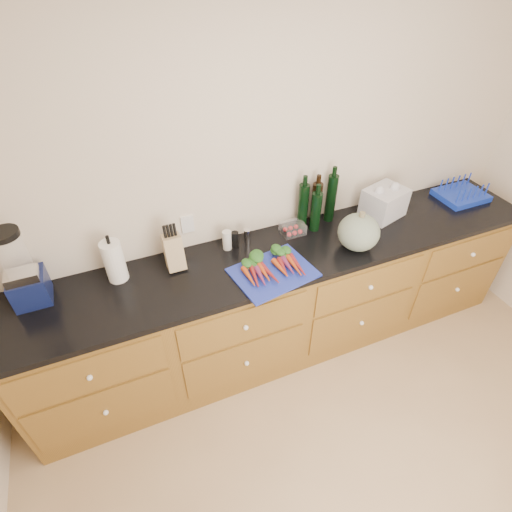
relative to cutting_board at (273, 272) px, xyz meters
name	(u,v)px	position (x,y,z in m)	size (l,w,h in m)	color
ground	(382,507)	(0.20, -1.14, -0.95)	(4.00, 4.00, 0.00)	tan
wall_back	(272,179)	(0.20, 0.48, 0.35)	(4.10, 0.05, 2.60)	beige
cabinets	(287,302)	(0.20, 0.16, -0.50)	(3.60, 0.64, 0.90)	brown
countertop	(291,253)	(0.20, 0.16, -0.03)	(3.64, 0.62, 0.04)	black
cutting_board	(273,272)	(0.00, 0.00, 0.00)	(0.48, 0.36, 0.01)	#1D2D9F
carrots	(270,265)	(0.00, 0.04, 0.03)	(0.38, 0.28, 0.05)	#C14516
squash	(359,232)	(0.62, 0.03, 0.12)	(0.27, 0.27, 0.24)	slate
blender_appliance	(22,273)	(-1.35, 0.32, 0.20)	(0.19, 0.19, 0.48)	#0F1746
paper_towel	(114,261)	(-0.88, 0.32, 0.13)	(0.12, 0.12, 0.27)	white
knife_block	(174,252)	(-0.53, 0.30, 0.10)	(0.11, 0.11, 0.22)	tan
grinder_salt	(227,240)	(-0.18, 0.34, 0.06)	(0.06, 0.06, 0.13)	silver
grinder_pepper	(235,239)	(-0.12, 0.34, 0.05)	(0.05, 0.05, 0.11)	black
canister_chrome	(247,237)	(-0.03, 0.34, 0.05)	(0.05, 0.05, 0.11)	silver
tomato_box	(293,228)	(0.30, 0.33, 0.03)	(0.16, 0.13, 0.07)	white
bottles	(317,205)	(0.50, 0.37, 0.15)	(0.29, 0.15, 0.35)	black
grocery_bag	(384,203)	(1.01, 0.28, 0.10)	(0.28, 0.23, 0.21)	silver
dish_rack	(461,194)	(1.72, 0.24, 0.03)	(0.36, 0.29, 0.14)	#1531B8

